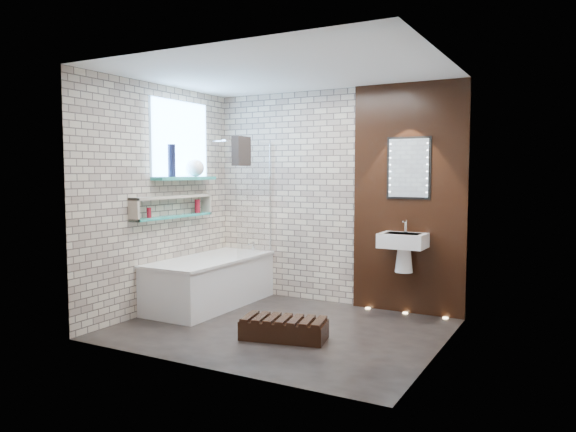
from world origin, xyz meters
The scene contains 15 objects.
ground centered at (0.00, 0.00, 0.00)m, with size 3.20×3.20×0.00m, color black.
room_shell centered at (0.00, 0.00, 1.30)m, with size 3.24×3.20×2.60m.
walnut_panel centered at (0.95, 1.27, 1.30)m, with size 1.30×0.06×2.60m, color black.
clerestory_window centered at (-1.57, 0.35, 1.90)m, with size 0.18×1.00×0.94m.
display_niche centered at (-1.53, 0.15, 1.20)m, with size 0.14×1.30×0.26m.
bathtub centered at (-1.22, 0.45, 0.29)m, with size 0.79×1.74×0.70m.
bath_screen centered at (-0.87, 0.89, 1.28)m, with size 0.01×0.78×1.40m, color white.
towel centered at (-0.87, 0.60, 1.85)m, with size 0.10×0.26×0.34m, color black.
shower_head centered at (-1.30, 0.95, 2.00)m, with size 0.18×0.18×0.02m, color silver.
washbasin centered at (0.95, 1.07, 0.79)m, with size 0.50×0.36×0.58m.
led_mirror centered at (0.95, 1.23, 1.65)m, with size 0.50×0.02×0.70m.
walnut_step centered at (0.20, -0.30, 0.09)m, with size 0.81×0.36×0.18m, color black.
niche_bottles centered at (-1.53, 0.37, 1.18)m, with size 0.07×0.92×0.17m.
sill_vases centered at (-1.50, 0.43, 1.67)m, with size 0.21×0.59×0.37m.
floor_uplights centered at (0.95, 1.20, 0.01)m, with size 0.96×0.06×0.01m.
Camera 1 is at (2.70, -4.81, 1.60)m, focal length 34.11 mm.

